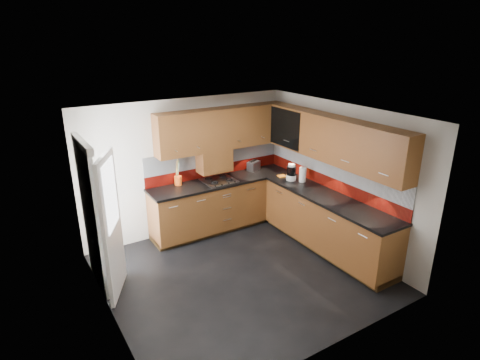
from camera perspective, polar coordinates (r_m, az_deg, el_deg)
room at (r=5.52m, az=0.21°, el=-0.08°), size 4.00×3.80×2.64m
base_cabinets at (r=7.03m, az=4.49°, el=-4.90°), size 2.70×3.20×0.95m
countertop at (r=6.82m, az=4.58°, el=-1.30°), size 2.72×3.22×0.04m
backsplash at (r=7.02m, az=5.03°, el=1.82°), size 2.70×3.20×0.54m
upper_cabinets at (r=6.71m, az=5.63°, el=6.52°), size 2.50×3.20×0.72m
extractor_hood at (r=7.14m, az=-3.69°, el=2.78°), size 0.60×0.33×0.40m
glass_cabinet at (r=7.21m, az=7.32°, el=7.63°), size 0.32×0.80×0.66m
back_door at (r=5.74m, az=-19.28°, el=-5.50°), size 0.42×1.19×2.04m
gas_hob at (r=7.11m, az=-3.00°, el=-0.06°), size 0.57×0.50×0.04m
utensil_pot at (r=6.98m, az=-8.81°, el=0.08°), size 0.13×0.13×0.46m
toaster at (r=7.66m, az=1.95°, el=2.04°), size 0.29×0.24×0.18m
food_processor at (r=7.18m, az=7.31°, el=1.02°), size 0.18×0.18×0.29m
paper_towel at (r=7.13m, az=8.90°, el=0.75°), size 0.15×0.15×0.26m
orange_cloth at (r=7.38m, az=5.98°, el=0.56°), size 0.17×0.15×0.02m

